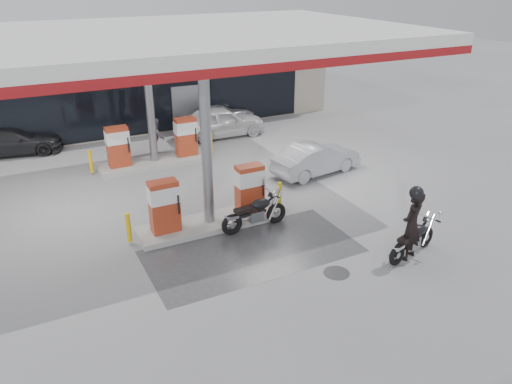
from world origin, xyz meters
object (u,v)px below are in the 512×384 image
pump_island_near (209,205)px  parked_motorcycle (256,213)px  pump_island_far (154,148)px  parked_car_right (218,115)px  hatchback_silver (316,159)px  main_motorcycle (413,240)px  sedan_white (221,122)px  attendant (156,137)px  parked_car_left (12,141)px  biker_main (412,225)px

pump_island_near → parked_motorcycle: (1.21, -0.79, -0.20)m
pump_island_far → parked_motorcycle: pump_island_far is taller
pump_island_near → parked_car_right: size_ratio=1.30×
hatchback_silver → main_motorcycle: bearing=162.8°
hatchback_silver → parked_car_right: (-0.86, 7.80, -0.06)m
pump_island_far → parked_motorcycle: size_ratio=2.29×
pump_island_far → sedan_white: (3.93, 2.21, 0.00)m
pump_island_near → attendant: 7.01m
parked_motorcycle → main_motorcycle: bearing=-49.2°
pump_island_far → hatchback_silver: bearing=-35.2°
attendant → parked_car_left: bearing=62.1°
pump_island_near → parked_car_left: (-5.10, 10.00, -0.12)m
main_motorcycle → attendant: size_ratio=1.25×
pump_island_near → sedan_white: 9.10m
sedan_white → parked_car_right: size_ratio=1.06×
parked_motorcycle → sedan_white: (2.72, 9.00, 0.20)m
sedan_white → attendant: bearing=110.8°
parked_car_left → attendant: bearing=-109.1°
biker_main → parked_car_left: (-9.32, 14.25, -0.42)m
pump_island_near → main_motorcycle: size_ratio=2.51×
main_motorcycle → parked_motorcycle: (-3.20, 3.40, 0.04)m
biker_main → sedan_white: (-0.29, 12.46, -0.30)m
pump_island_far → parked_motorcycle: bearing=-79.9°
parked_car_left → pump_island_near: bearing=-143.5°
biker_main → attendant: size_ratio=1.23×
parked_motorcycle → sedan_white: sedan_white is taller
hatchback_silver → parked_car_left: bearing=44.8°
parked_motorcycle → parked_car_right: (3.31, 10.79, 0.04)m
pump_island_near → parked_motorcycle: 1.46m
pump_island_near → sedan_white: size_ratio=1.23×
attendant → hatchback_silver: (4.96, -4.80, -0.22)m
parked_car_right → parked_car_left: bearing=77.5°
parked_motorcycle → parked_car_left: (-6.31, 10.79, 0.08)m
pump_island_far → parked_car_left: 6.48m
pump_island_far → hatchback_silver: 6.59m
main_motorcycle → parked_car_left: size_ratio=0.50×
sedan_white → attendant: (-3.52, -1.21, 0.11)m
hatchback_silver → parked_car_left: hatchback_silver is taller
hatchback_silver → parked_car_left: size_ratio=0.89×
parked_car_right → attendant: bearing=113.7°
parked_car_right → pump_island_far: bearing=119.0°
biker_main → attendant: 11.87m
pump_island_near → main_motorcycle: 6.09m
parked_motorcycle → hatchback_silver: hatchback_silver is taller
pump_island_far → attendant: size_ratio=3.13×
pump_island_near → parked_car_left: 11.23m
sedan_white → pump_island_near: bearing=156.2°
main_motorcycle → parked_motorcycle: bearing=118.1°
main_motorcycle → hatchback_silver: hatchback_silver is taller
hatchback_silver → parked_car_right: 7.85m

